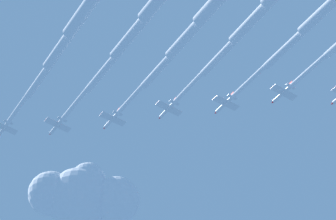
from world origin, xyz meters
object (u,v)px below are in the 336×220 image
jet_lead (61,47)px  jet_starboard_mid (326,8)px  jet_port_inner (133,33)px  jet_port_mid (253,19)px  jet_starboard_inner (187,35)px

jet_lead → jet_starboard_mid: (-65.11, 33.41, -0.01)m
jet_lead → jet_port_inner: size_ratio=0.91×
jet_lead → jet_port_mid: (-48.20, 24.20, 0.40)m
jet_port_inner → jet_starboard_inner: size_ratio=1.10×
jet_port_mid → jet_starboard_inner: bearing=-29.9°
jet_port_inner → jet_starboard_inner: (-14.54, 3.04, -0.00)m
jet_lead → jet_starboard_inner: size_ratio=1.00×
jet_lead → jet_starboard_inner: jet_lead is taller
jet_port_inner → jet_starboard_mid: bearing=155.7°
jet_lead → jet_port_inner: (-17.86, 12.07, -1.32)m
jet_lead → jet_starboard_mid: jet_lead is taller
jet_lead → jet_starboard_inner: 35.77m
jet_port_mid → jet_starboard_mid: (-16.92, 9.21, -0.41)m
jet_port_mid → jet_starboard_mid: size_ratio=0.97×
jet_port_mid → jet_starboard_mid: jet_port_mid is taller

